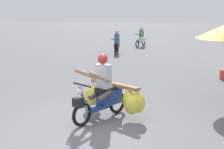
% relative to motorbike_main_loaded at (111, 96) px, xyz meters
% --- Properties ---
extents(ground_plane, '(120.00, 120.00, 0.00)m').
position_rel_motorbike_main_loaded_xyz_m(ground_plane, '(-0.39, -0.93, -0.53)').
color(ground_plane, slate).
extents(motorbike_main_loaded, '(1.82, 1.73, 1.58)m').
position_rel_motorbike_main_loaded_xyz_m(motorbike_main_loaded, '(0.00, 0.00, 0.00)').
color(motorbike_main_loaded, black).
rests_on(motorbike_main_loaded, ground).
extents(motorbike_distant_ahead_left, '(0.52, 1.61, 1.40)m').
position_rel_motorbike_main_loaded_xyz_m(motorbike_distant_ahead_left, '(-2.69, 10.79, 0.04)').
color(motorbike_distant_ahead_left, black).
rests_on(motorbike_distant_ahead_left, ground).
extents(motorbike_distant_ahead_right, '(0.62, 1.59, 1.40)m').
position_rel_motorbike_main_loaded_xyz_m(motorbike_distant_ahead_right, '(-1.94, 14.84, 0.04)').
color(motorbike_distant_ahead_right, black).
rests_on(motorbike_distant_ahead_right, ground).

